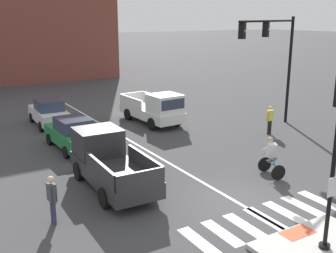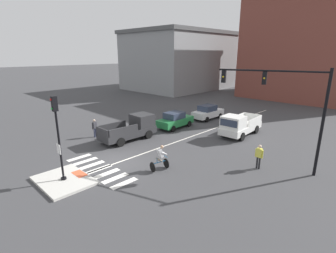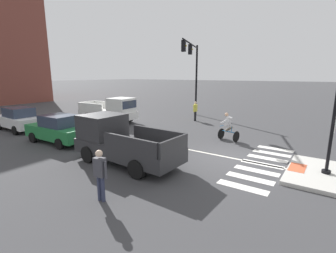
{
  "view_description": "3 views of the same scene",
  "coord_description": "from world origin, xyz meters",
  "px_view_note": "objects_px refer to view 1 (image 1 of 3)",
  "views": [
    {
      "loc": [
        -9.26,
        -10.39,
        6.61
      ],
      "look_at": [
        0.13,
        5.22,
        1.68
      ],
      "focal_mm": 43.67,
      "sensor_mm": 36.0,
      "label": 1
    },
    {
      "loc": [
        14.05,
        -9.22,
        7.38
      ],
      "look_at": [
        0.04,
        5.1,
        1.61
      ],
      "focal_mm": 27.25,
      "sensor_mm": 36.0,
      "label": 2
    },
    {
      "loc": [
        -10.8,
        -3.75,
        3.9
      ],
      "look_at": [
        0.77,
        4.26,
        0.89
      ],
      "focal_mm": 26.04,
      "sensor_mm": 36.0,
      "label": 3
    }
  ],
  "objects_px": {
    "car_green_westbound_far": "(73,133)",
    "pickup_truck_charcoal_westbound_near": "(108,162)",
    "traffic_light_mast": "(276,51)",
    "signal_pole": "(336,149)",
    "pickup_truck_white_eastbound_far": "(155,109)",
    "cyclist": "(271,156)",
    "car_white_westbound_distant": "(49,112)",
    "pedestrian_waiting_far_side": "(270,118)",
    "pedestrian_at_curb_left": "(52,196)"
  },
  "relations": [
    {
      "from": "traffic_light_mast",
      "to": "pickup_truck_white_eastbound_far",
      "type": "distance_m",
      "value": 8.04
    },
    {
      "from": "car_green_westbound_far",
      "to": "pickup_truck_charcoal_westbound_near",
      "type": "bearing_deg",
      "value": -92.95
    },
    {
      "from": "cyclist",
      "to": "pedestrian_at_curb_left",
      "type": "relative_size",
      "value": 1.01
    },
    {
      "from": "car_white_westbound_distant",
      "to": "car_green_westbound_far",
      "type": "xyz_separation_m",
      "value": [
        -0.25,
        -5.34,
        0.0
      ]
    },
    {
      "from": "car_white_westbound_distant",
      "to": "cyclist",
      "type": "distance_m",
      "value": 14.47
    },
    {
      "from": "traffic_light_mast",
      "to": "car_green_westbound_far",
      "type": "xyz_separation_m",
      "value": [
        -11.58,
        2.38,
        -3.85
      ]
    },
    {
      "from": "cyclist",
      "to": "pedestrian_waiting_far_side",
      "type": "xyz_separation_m",
      "value": [
        4.51,
        4.65,
        0.11
      ]
    },
    {
      "from": "car_green_westbound_far",
      "to": "pickup_truck_charcoal_westbound_near",
      "type": "distance_m",
      "value": 5.28
    },
    {
      "from": "pickup_truck_white_eastbound_far",
      "to": "pedestrian_waiting_far_side",
      "type": "xyz_separation_m",
      "value": [
        4.53,
        -5.39,
        0.0
      ]
    },
    {
      "from": "pickup_truck_white_eastbound_far",
      "to": "cyclist",
      "type": "distance_m",
      "value": 10.05
    },
    {
      "from": "cyclist",
      "to": "car_green_westbound_far",
      "type": "bearing_deg",
      "value": 127.39
    },
    {
      "from": "signal_pole",
      "to": "car_white_westbound_distant",
      "type": "relative_size",
      "value": 1.21
    },
    {
      "from": "pedestrian_waiting_far_side",
      "to": "traffic_light_mast",
      "type": "bearing_deg",
      "value": 40.72
    },
    {
      "from": "traffic_light_mast",
      "to": "pickup_truck_charcoal_westbound_near",
      "type": "relative_size",
      "value": 1.28
    },
    {
      "from": "car_white_westbound_distant",
      "to": "car_green_westbound_far",
      "type": "relative_size",
      "value": 0.99
    },
    {
      "from": "pickup_truck_charcoal_westbound_near",
      "to": "cyclist",
      "type": "relative_size",
      "value": 3.06
    },
    {
      "from": "pedestrian_at_curb_left",
      "to": "cyclist",
      "type": "bearing_deg",
      "value": -3.61
    },
    {
      "from": "car_green_westbound_far",
      "to": "pedestrian_at_curb_left",
      "type": "height_order",
      "value": "pedestrian_at_curb_left"
    },
    {
      "from": "car_green_westbound_far",
      "to": "pedestrian_waiting_far_side",
      "type": "relative_size",
      "value": 2.49
    },
    {
      "from": "traffic_light_mast",
      "to": "pedestrian_at_curb_left",
      "type": "bearing_deg",
      "value": -161.36
    },
    {
      "from": "car_white_westbound_distant",
      "to": "pickup_truck_white_eastbound_far",
      "type": "relative_size",
      "value": 0.8
    },
    {
      "from": "cyclist",
      "to": "pedestrian_at_curb_left",
      "type": "height_order",
      "value": "cyclist"
    },
    {
      "from": "pickup_truck_charcoal_westbound_near",
      "to": "cyclist",
      "type": "xyz_separation_m",
      "value": [
        6.32,
        -2.65,
        -0.11
      ]
    },
    {
      "from": "signal_pole",
      "to": "pedestrian_at_curb_left",
      "type": "relative_size",
      "value": 2.99
    },
    {
      "from": "pickup_truck_white_eastbound_far",
      "to": "pedestrian_waiting_far_side",
      "type": "height_order",
      "value": "pickup_truck_white_eastbound_far"
    },
    {
      "from": "signal_pole",
      "to": "car_green_westbound_far",
      "type": "distance_m",
      "value": 13.64
    },
    {
      "from": "car_white_westbound_distant",
      "to": "pickup_truck_white_eastbound_far",
      "type": "distance_m",
      "value": 6.61
    },
    {
      "from": "pickup_truck_charcoal_westbound_near",
      "to": "pedestrian_at_curb_left",
      "type": "height_order",
      "value": "pickup_truck_charcoal_westbound_near"
    },
    {
      "from": "signal_pole",
      "to": "cyclist",
      "type": "distance_m",
      "value": 6.37
    },
    {
      "from": "car_green_westbound_far",
      "to": "signal_pole",
      "type": "bearing_deg",
      "value": -76.7
    },
    {
      "from": "traffic_light_mast",
      "to": "signal_pole",
      "type": "bearing_deg",
      "value": -128.44
    },
    {
      "from": "pickup_truck_charcoal_westbound_near",
      "to": "pickup_truck_white_eastbound_far",
      "type": "distance_m",
      "value": 9.72
    },
    {
      "from": "traffic_light_mast",
      "to": "pickup_truck_white_eastbound_far",
      "type": "relative_size",
      "value": 1.27
    },
    {
      "from": "car_white_westbound_distant",
      "to": "pickup_truck_white_eastbound_far",
      "type": "height_order",
      "value": "pickup_truck_white_eastbound_far"
    },
    {
      "from": "signal_pole",
      "to": "pickup_truck_white_eastbound_far",
      "type": "relative_size",
      "value": 0.96
    },
    {
      "from": "cyclist",
      "to": "traffic_light_mast",
      "type": "bearing_deg",
      "value": 45.01
    },
    {
      "from": "car_white_westbound_distant",
      "to": "cyclist",
      "type": "bearing_deg",
      "value": -66.37
    },
    {
      "from": "traffic_light_mast",
      "to": "cyclist",
      "type": "bearing_deg",
      "value": -134.99
    },
    {
      "from": "cyclist",
      "to": "pickup_truck_white_eastbound_far",
      "type": "bearing_deg",
      "value": 90.09
    },
    {
      "from": "signal_pole",
      "to": "pedestrian_at_curb_left",
      "type": "distance_m",
      "value": 8.73
    },
    {
      "from": "signal_pole",
      "to": "car_green_westbound_far",
      "type": "xyz_separation_m",
      "value": [
        -3.09,
        13.08,
        -2.34
      ]
    },
    {
      "from": "car_green_westbound_far",
      "to": "traffic_light_mast",
      "type": "bearing_deg",
      "value": -11.61
    },
    {
      "from": "pickup_truck_charcoal_westbound_near",
      "to": "pedestrian_at_curb_left",
      "type": "distance_m",
      "value": 3.52
    },
    {
      "from": "signal_pole",
      "to": "cyclist",
      "type": "height_order",
      "value": "signal_pole"
    },
    {
      "from": "pickup_truck_white_eastbound_far",
      "to": "cyclist",
      "type": "height_order",
      "value": "pickup_truck_white_eastbound_far"
    },
    {
      "from": "traffic_light_mast",
      "to": "pickup_truck_white_eastbound_far",
      "type": "bearing_deg",
      "value": 140.91
    },
    {
      "from": "pickup_truck_white_eastbound_far",
      "to": "pedestrian_waiting_far_side",
      "type": "relative_size",
      "value": 3.11
    },
    {
      "from": "signal_pole",
      "to": "cyclist",
      "type": "relative_size",
      "value": 2.97
    },
    {
      "from": "car_green_westbound_far",
      "to": "pedestrian_at_curb_left",
      "type": "distance_m",
      "value": 7.97
    },
    {
      "from": "pickup_truck_charcoal_westbound_near",
      "to": "pedestrian_waiting_far_side",
      "type": "height_order",
      "value": "pickup_truck_charcoal_westbound_near"
    }
  ]
}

